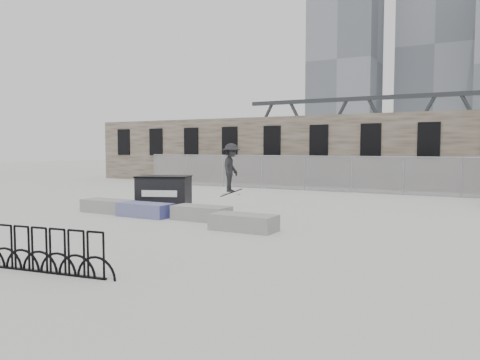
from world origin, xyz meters
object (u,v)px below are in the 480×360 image
dumpster (164,193)px  skateboarder (231,168)px  bike_rack (39,251)px  planter_far_left (107,205)px  planter_center_left (145,209)px  planter_center_right (201,212)px  planter_offset (244,222)px

dumpster → skateboarder: (3.63, -0.92, 1.10)m
bike_rack → planter_far_left: bearing=125.8°
planter_center_left → dumpster: size_ratio=0.84×
planter_far_left → skateboarder: size_ratio=1.08×
dumpster → planter_center_right: bearing=-50.7°
planter_far_left → skateboarder: skateboarder is taller
planter_far_left → planter_center_right: (4.24, 0.10, 0.00)m
planter_far_left → dumpster: 2.23m
skateboarder → planter_center_right: bearing=116.0°
dumpster → bike_rack: (3.68, -8.73, -0.25)m
planter_far_left → planter_offset: 6.51m
planter_offset → bike_rack: size_ratio=0.56×
skateboarder → planter_offset: bearing=-154.2°
dumpster → skateboarder: bearing=-35.7°
planter_offset → skateboarder: skateboarder is taller
dumpster → bike_rack: 9.48m
planter_offset → planter_center_right: bearing=154.3°
planter_center_left → planter_offset: 4.50m
planter_center_right → dumpster: 3.27m
dumpster → bike_rack: bearing=-88.6°
planter_far_left → planter_center_right: size_ratio=1.00×
dumpster → planter_far_left: bearing=-151.4°
planter_far_left → planter_center_left: 2.02m
planter_offset → bike_rack: bike_rack is taller
bike_rack → dumpster: bearing=112.8°
planter_center_left → planter_offset: bearing=-10.1°
planter_far_left → bike_rack: size_ratio=0.56×
planter_center_left → planter_center_right: size_ratio=1.00×
skateboarder → bike_rack: bearing=167.0°
planter_center_left → planter_offset: size_ratio=1.00×
skateboarder → planter_center_left: bearing=93.7°
planter_far_left → planter_center_right: bearing=1.3°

